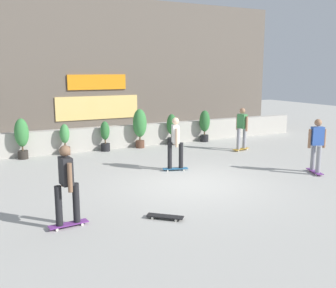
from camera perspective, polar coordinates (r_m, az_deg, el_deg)
The scene contains 14 objects.
ground_plane at distance 11.02m, azimuth 3.56°, elevation -5.90°, with size 48.00×48.00×0.00m, color #B2AFA8.
planter_wall at distance 16.24m, azimuth -7.22°, elevation 1.06°, with size 18.00×0.40×0.90m, color #B2ADA3.
building_backdrop at distance 19.83m, azimuth -11.41°, elevation 10.79°, with size 20.00×2.08×6.50m.
potted_plant_0 at distance 14.90m, azimuth -20.54°, elevation 1.15°, with size 0.50×0.50×1.47m.
potted_plant_1 at distance 15.17m, azimuth -14.80°, elevation 0.73°, with size 0.36×0.36×1.17m.
potted_plant_2 at distance 15.57m, azimuth -9.15°, elevation 1.24°, with size 0.36×0.36×1.18m.
potted_plant_3 at distance 16.03m, azimuth -4.13°, elevation 2.76°, with size 0.56×0.56×1.60m.
potted_plant_4 at distance 16.67m, azimuth 0.53°, elevation 2.38°, with size 0.42×0.42×1.31m.
potted_plant_5 at distance 17.48m, azimuth 5.36°, elevation 2.94°, with size 0.46×0.46×1.40m.
skater_foreground at distance 12.77m, azimuth 20.85°, elevation 0.06°, with size 0.53×0.82×1.70m.
skater_by_wall_left at distance 8.09m, azimuth -14.58°, elevation -5.45°, with size 0.81×0.56×1.70m.
skater_by_wall_right at distance 15.68m, azimuth 10.71°, elevation 2.43°, with size 0.82×0.55×1.70m.
skater_far_right at distance 12.29m, azimuth 1.09°, elevation 0.38°, with size 0.82×0.54×1.70m.
skateboard_near_camera at distance 8.52m, azimuth -0.44°, elevation -10.50°, with size 0.73×0.68×0.08m.
Camera 1 is at (-5.38, -9.08, 3.14)m, focal length 41.84 mm.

